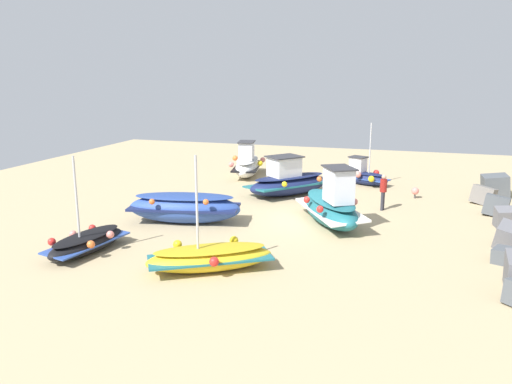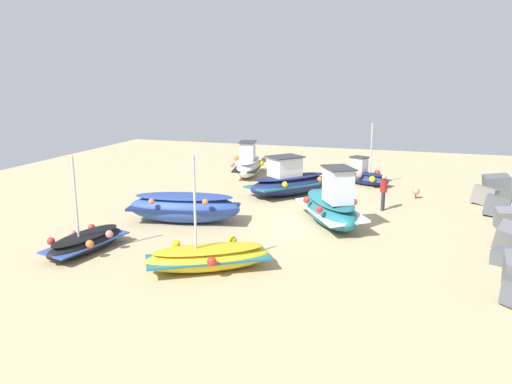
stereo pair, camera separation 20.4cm
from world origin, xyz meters
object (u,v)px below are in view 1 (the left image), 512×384
fishing_boat_4 (247,164)px  mooring_buoy_0 (415,191)px  fishing_boat_0 (289,182)px  fishing_boat_6 (363,175)px  fishing_boat_3 (185,207)px  fishing_boat_5 (87,242)px  person_walking (383,190)px  fishing_boat_2 (331,206)px  fishing_boat_1 (210,257)px

fishing_boat_4 → mooring_buoy_0: (3.01, 10.18, -0.36)m
fishing_boat_0 → fishing_boat_6: size_ratio=1.39×
fishing_boat_3 → fishing_boat_5: fishing_boat_5 is taller
fishing_boat_0 → person_walking: 5.28m
fishing_boat_0 → fishing_boat_5: 11.94m
fishing_boat_4 → mooring_buoy_0: fishing_boat_4 is taller
fishing_boat_6 → fishing_boat_4: bearing=22.2°
fishing_boat_2 → fishing_boat_6: 8.66m
fishing_boat_4 → fishing_boat_5: (15.13, -1.08, -0.35)m
fishing_boat_0 → fishing_boat_2: fishing_boat_2 is taller
person_walking → fishing_boat_0: bearing=173.6°
person_walking → mooring_buoy_0: person_walking is taller
fishing_boat_3 → mooring_buoy_0: size_ratio=8.78×
fishing_boat_4 → fishing_boat_6: size_ratio=1.26×
fishing_boat_1 → fishing_boat_2: bearing=33.5°
fishing_boat_5 → fishing_boat_6: fishing_boat_6 is taller
fishing_boat_3 → fishing_boat_5: bearing=57.6°
fishing_boat_3 → fishing_boat_5: 4.87m
mooring_buoy_0 → fishing_boat_2: bearing=-29.6°
fishing_boat_1 → fishing_boat_5: (-0.22, -4.89, -0.05)m
fishing_boat_1 → mooring_buoy_0: (-12.34, 6.37, -0.05)m
fishing_boat_0 → person_walking: bearing=111.4°
fishing_boat_1 → fishing_boat_6: 15.37m
fishing_boat_0 → mooring_buoy_0: 6.57m
fishing_boat_0 → mooring_buoy_0: bearing=140.6°
fishing_boat_6 → fishing_boat_1: bearing=102.2°
fishing_boat_3 → fishing_boat_5: size_ratio=1.42×
fishing_boat_1 → mooring_buoy_0: size_ratio=7.39×
fishing_boat_0 → mooring_buoy_0: size_ratio=8.58×
fishing_boat_1 → mooring_buoy_0: bearing=31.2°
fishing_boat_0 → person_walking: (1.69, 4.99, 0.28)m
fishing_boat_0 → fishing_boat_2: (4.80, 3.04, 0.11)m
fishing_boat_0 → fishing_boat_4: size_ratio=1.10×
fishing_boat_2 → mooring_buoy_0: size_ratio=8.36×
fishing_boat_6 → fishing_boat_5: bearing=85.7°
fishing_boat_5 → fishing_boat_2: bearing=-43.1°
fishing_boat_3 → fishing_boat_5: (4.54, -1.74, -0.30)m
fishing_boat_1 → fishing_boat_5: 4.89m
fishing_boat_6 → person_walking: size_ratio=2.10×
mooring_buoy_0 → person_walking: bearing=-26.7°
fishing_boat_6 → mooring_buoy_0: bearing=163.2°
fishing_boat_5 → mooring_buoy_0: (-12.12, 11.26, -0.01)m
fishing_boat_3 → fishing_boat_4: size_ratio=1.13×
fishing_boat_2 → fishing_boat_3: 6.32m
fishing_boat_6 → person_walking: (5.53, 1.49, 0.46)m
fishing_boat_6 → person_walking: 5.75m
fishing_boat_1 → mooring_buoy_0: fishing_boat_1 is taller
fishing_boat_0 → fishing_boat_4: (-4.21, -3.73, 0.03)m
fishing_boat_0 → fishing_boat_6: 5.21m
fishing_boat_0 → fishing_boat_3: 7.08m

